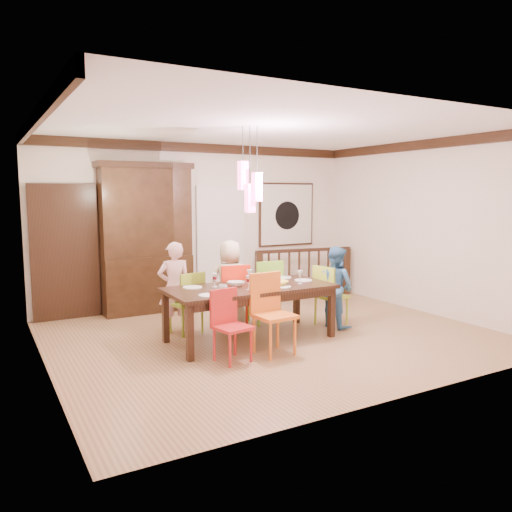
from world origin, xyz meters
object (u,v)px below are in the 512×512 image
china_hutch (146,238)px  balustrade (304,272)px  person_far_mid (230,283)px  dining_table (250,292)px  person_far_left (175,287)px  chair_end_right (332,291)px  person_end_right (336,287)px  chair_far_left (186,298)px

china_hutch → balustrade: china_hutch is taller
china_hutch → balustrade: size_ratio=1.25×
balustrade → person_far_mid: 2.48m
dining_table → person_far_mid: 0.80m
china_hutch → person_far_left: bearing=-91.7°
balustrade → dining_table: bearing=-131.1°
chair_end_right → person_far_left: person_far_left is taller
person_far_left → person_end_right: size_ratio=1.08×
chair_far_left → chair_end_right: chair_end_right is taller
chair_far_left → person_far_mid: bearing=172.8°
chair_end_right → person_end_right: size_ratio=0.75×
dining_table → person_far_left: (-0.77, 0.87, -0.01)m
chair_far_left → person_far_left: person_far_left is taller
dining_table → chair_end_right: bearing=2.5°
dining_table → chair_far_left: chair_far_left is taller
person_far_left → person_far_mid: size_ratio=1.00×
balustrade → chair_end_right: bearing=-105.2°
chair_far_left → person_far_left: (-0.12, 0.14, 0.15)m
chair_end_right → balustrade: 2.07m
person_end_right → person_far_left: bearing=58.5°
person_far_mid → person_far_left: bearing=10.6°
person_far_mid → chair_end_right: bearing=167.3°
chair_far_left → china_hutch: (-0.07, 1.58, 0.75)m
china_hutch → person_far_mid: china_hutch is taller
china_hutch → person_far_left: 1.56m
chair_far_left → china_hutch: china_hutch is taller
person_far_left → balustrade: bearing=-151.5°
person_far_mid → china_hutch: bearing=-45.9°
china_hutch → person_end_right: size_ratio=2.06×
dining_table → person_far_mid: (0.09, 0.80, -0.01)m
chair_far_left → person_far_left: 0.24m
person_far_left → person_far_mid: (0.86, -0.08, -0.00)m
person_far_mid → dining_table: bearing=99.3°
china_hutch → person_far_mid: (0.82, -1.51, -0.61)m
chair_far_left → balustrade: 3.17m
dining_table → china_hutch: (-0.73, 2.31, 0.59)m
dining_table → chair_far_left: size_ratio=2.54×
chair_end_right → balustrade: balustrade is taller
person_end_right → chair_far_left: bearing=60.8°
chair_far_left → china_hutch: 1.75m
balustrade → person_end_right: person_end_right is taller
chair_end_right → person_end_right: person_end_right is taller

